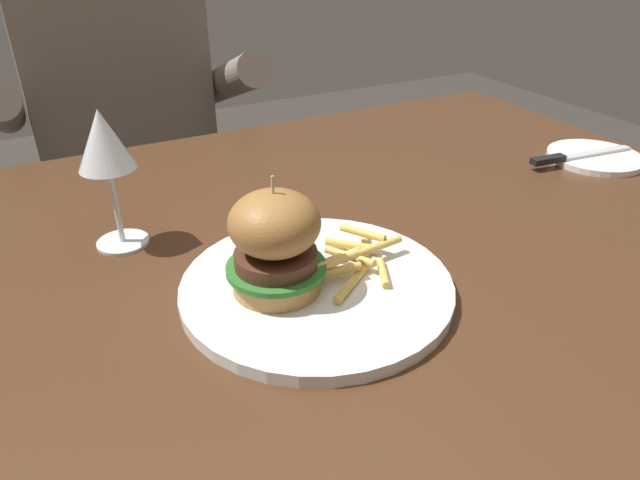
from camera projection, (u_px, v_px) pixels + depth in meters
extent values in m
cube|color=#472B19|center=(292.00, 268.00, 0.69)|extent=(1.38, 0.92, 0.04)
cylinder|color=#472B19|center=(451.00, 253.00, 1.44)|extent=(0.06, 0.06, 0.70)
cylinder|color=white|center=(317.00, 287.00, 0.61)|extent=(0.29, 0.29, 0.01)
cylinder|color=#B78447|center=(277.00, 279.00, 0.59)|extent=(0.09, 0.09, 0.02)
cylinder|color=#2D7028|center=(276.00, 267.00, 0.58)|extent=(0.10, 0.10, 0.01)
cylinder|color=#4C2D1E|center=(276.00, 258.00, 0.58)|extent=(0.09, 0.09, 0.02)
ellipsoid|color=#9C6A35|center=(274.00, 223.00, 0.56)|extent=(0.09, 0.09, 0.06)
cylinder|color=#CCB78C|center=(273.00, 200.00, 0.55)|extent=(0.00, 0.00, 0.05)
cylinder|color=#E0B251|center=(383.00, 273.00, 0.61)|extent=(0.03, 0.05, 0.01)
cylinder|color=#E0B251|center=(365.00, 250.00, 0.65)|extent=(0.05, 0.06, 0.01)
cylinder|color=#E0B251|center=(352.00, 283.00, 0.59)|extent=(0.07, 0.05, 0.01)
cylinder|color=#EABC5B|center=(350.00, 256.00, 0.63)|extent=(0.04, 0.06, 0.01)
cylinder|color=#E0B251|center=(351.00, 245.00, 0.66)|extent=(0.05, 0.05, 0.01)
cylinder|color=#EABC5B|center=(377.00, 247.00, 0.64)|extent=(0.07, 0.02, 0.01)
cylinder|color=gold|center=(336.00, 271.00, 0.60)|extent=(0.06, 0.01, 0.01)
cylinder|color=#EABC5B|center=(341.00, 257.00, 0.61)|extent=(0.05, 0.01, 0.01)
cylinder|color=#EABC5B|center=(363.00, 233.00, 0.65)|extent=(0.04, 0.05, 0.01)
cylinder|color=#EABC5B|center=(330.00, 263.00, 0.59)|extent=(0.07, 0.02, 0.01)
cylinder|color=silver|center=(123.00, 242.00, 0.70)|extent=(0.06, 0.06, 0.00)
cylinder|color=silver|center=(116.00, 206.00, 0.68)|extent=(0.01, 0.01, 0.10)
cone|color=silver|center=(103.00, 139.00, 0.64)|extent=(0.07, 0.07, 0.07)
cylinder|color=white|center=(595.00, 157.00, 0.94)|extent=(0.15, 0.15, 0.01)
cube|color=silver|center=(596.00, 153.00, 0.94)|extent=(0.14, 0.03, 0.00)
cube|color=black|center=(548.00, 160.00, 0.91)|extent=(0.06, 0.02, 0.01)
cube|color=#282833|center=(154.00, 297.00, 1.48)|extent=(0.30, 0.22, 0.46)
cube|color=#72665B|center=(121.00, 113.00, 1.24)|extent=(0.36, 0.20, 0.52)
cylinder|color=#72665B|center=(3.00, 109.00, 1.06)|extent=(0.07, 0.34, 0.18)
cylinder|color=#72665B|center=(228.00, 81.00, 1.24)|extent=(0.07, 0.34, 0.18)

